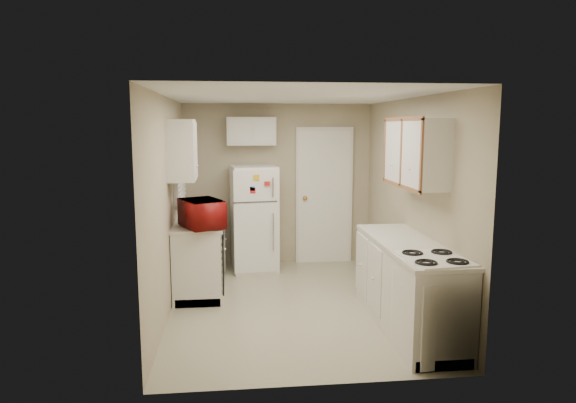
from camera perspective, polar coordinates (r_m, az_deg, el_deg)
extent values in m
plane|color=beige|center=(6.14, 0.51, -11.37)|extent=(3.80, 3.80, 0.00)
plane|color=white|center=(5.79, 0.55, 11.60)|extent=(3.80, 3.80, 0.00)
plane|color=tan|center=(5.85, -13.22, -0.45)|extent=(3.80, 3.80, 0.00)
plane|color=tan|center=(6.17, 13.56, -0.01)|extent=(3.80, 3.80, 0.00)
plane|color=tan|center=(7.72, -1.12, 1.89)|extent=(2.80, 2.80, 0.00)
plane|color=tan|center=(4.00, 3.73, -4.32)|extent=(2.80, 2.80, 0.00)
cube|color=silver|center=(6.85, -9.60, -5.46)|extent=(0.60, 1.80, 0.90)
cube|color=black|center=(6.25, -7.25, -6.39)|extent=(0.03, 0.58, 0.72)
cube|color=gray|center=(6.91, -9.61, -1.86)|extent=(0.54, 0.74, 0.16)
imported|color=#9F1311|center=(6.06, -9.50, -1.48)|extent=(0.67, 0.54, 0.39)
imported|color=beige|center=(7.41, -9.25, -0.06)|extent=(0.11, 0.11, 0.20)
cube|color=silver|center=(6.84, -11.94, 4.22)|extent=(0.10, 0.98, 1.08)
cube|color=silver|center=(5.99, -11.73, 5.57)|extent=(0.30, 0.45, 0.70)
cube|color=white|center=(7.40, -3.79, -1.89)|extent=(0.69, 0.67, 1.51)
cube|color=silver|center=(7.49, -4.12, 7.80)|extent=(0.70, 0.30, 0.40)
cube|color=white|center=(7.80, 4.04, 0.60)|extent=(0.86, 0.06, 2.08)
cube|color=silver|center=(5.50, 13.14, -9.05)|extent=(0.60, 2.00, 0.90)
cube|color=white|center=(4.93, 15.68, -11.98)|extent=(0.59, 0.69, 0.77)
cube|color=silver|center=(5.59, 14.05, 5.30)|extent=(0.30, 1.20, 0.70)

